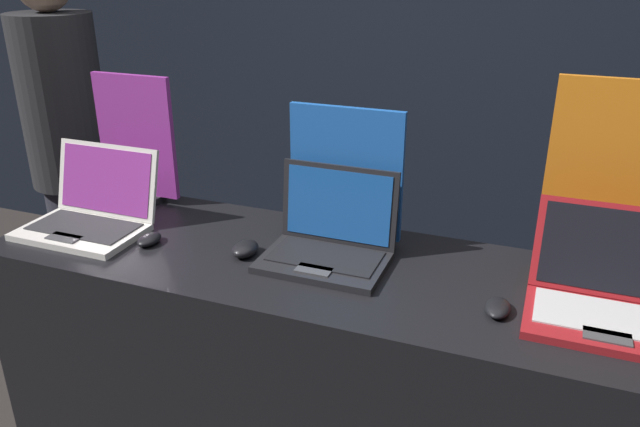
# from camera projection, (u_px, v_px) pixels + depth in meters

# --- Properties ---
(wall_back) EXTENTS (8.00, 0.05, 2.80)m
(wall_back) POSITION_uv_depth(u_px,v_px,m) (445.00, 28.00, 3.00)
(wall_back) COLOR black
(wall_back) RESTS_ON ground_plane
(display_counter) EXTENTS (1.96, 0.59, 0.94)m
(display_counter) POSITION_uv_depth(u_px,v_px,m) (321.00, 396.00, 1.94)
(display_counter) COLOR black
(display_counter) RESTS_ON ground_plane
(laptop_front) EXTENTS (0.37, 0.30, 0.24)m
(laptop_front) POSITION_uv_depth(u_px,v_px,m) (91.00, 211.00, 1.95)
(laptop_front) COLOR silver
(laptop_front) RESTS_ON display_counter
(mouse_front) EXTENTS (0.06, 0.09, 0.03)m
(mouse_front) POSITION_uv_depth(u_px,v_px,m) (149.00, 239.00, 1.86)
(mouse_front) COLOR black
(mouse_front) RESTS_ON display_counter
(promo_stand_front) EXTENTS (0.29, 0.07, 0.44)m
(promo_stand_front) POSITION_uv_depth(u_px,v_px,m) (137.00, 142.00, 2.12)
(promo_stand_front) COLOR black
(promo_stand_front) RESTS_ON display_counter
(laptop_middle) EXTENTS (0.35, 0.26, 0.25)m
(laptop_middle) POSITION_uv_depth(u_px,v_px,m) (329.00, 239.00, 1.76)
(laptop_middle) COLOR black
(laptop_middle) RESTS_ON display_counter
(mouse_middle) EXTENTS (0.07, 0.10, 0.04)m
(mouse_middle) POSITION_uv_depth(u_px,v_px,m) (245.00, 249.00, 1.79)
(mouse_middle) COLOR black
(mouse_middle) RESTS_ON display_counter
(promo_stand_middle) EXTENTS (0.34, 0.07, 0.41)m
(promo_stand_middle) POSITION_uv_depth(u_px,v_px,m) (346.00, 179.00, 1.82)
(promo_stand_middle) COLOR black
(promo_stand_middle) RESTS_ON display_counter
(laptop_back) EXTENTS (0.37, 0.32, 0.24)m
(laptop_back) POSITION_uv_depth(u_px,v_px,m) (608.00, 294.00, 1.48)
(laptop_back) COLOR maroon
(laptop_back) RESTS_ON display_counter
(mouse_back) EXTENTS (0.06, 0.10, 0.03)m
(mouse_back) POSITION_uv_depth(u_px,v_px,m) (498.00, 308.00, 1.51)
(mouse_back) COLOR black
(mouse_back) RESTS_ON display_counter
(promo_stand_back) EXTENTS (0.37, 0.07, 0.52)m
(promo_stand_back) POSITION_uv_depth(u_px,v_px,m) (618.00, 184.00, 1.62)
(promo_stand_back) COLOR black
(promo_stand_back) RESTS_ON display_counter
(person_bystander) EXTENTS (0.33, 0.33, 1.73)m
(person_bystander) POSITION_uv_depth(u_px,v_px,m) (72.00, 166.00, 2.64)
(person_bystander) COLOR #282833
(person_bystander) RESTS_ON ground_plane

